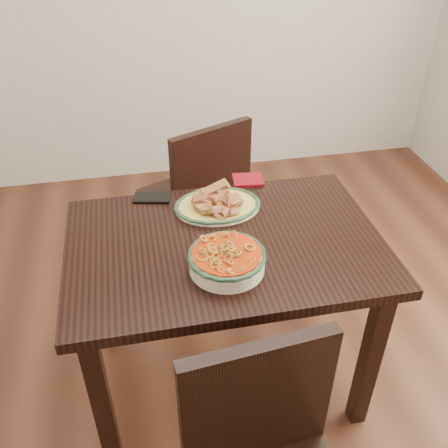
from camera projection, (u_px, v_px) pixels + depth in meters
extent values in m
plane|color=#3D2013|center=(247.00, 351.00, 2.30)|extent=(3.50, 3.50, 0.00)
cube|color=black|center=(225.00, 246.00, 1.76)|extent=(1.11, 0.74, 0.04)
cube|color=black|center=(102.00, 405.00, 1.67)|extent=(0.06, 0.06, 0.71)
cube|color=black|center=(370.00, 359.00, 1.82)|extent=(0.06, 0.06, 0.71)
cube|color=black|center=(102.00, 286.00, 2.14)|extent=(0.06, 0.06, 0.71)
cube|color=black|center=(314.00, 258.00, 2.29)|extent=(0.06, 0.06, 0.71)
cube|color=black|center=(192.00, 198.00, 2.57)|extent=(0.55, 0.55, 0.04)
cube|color=black|center=(203.00, 208.00, 2.89)|extent=(0.04, 0.04, 0.41)
cube|color=black|center=(151.00, 228.00, 2.74)|extent=(0.04, 0.04, 0.41)
cube|color=black|center=(237.00, 237.00, 2.67)|extent=(0.04, 0.04, 0.41)
cube|color=black|center=(183.00, 261.00, 2.51)|extent=(0.04, 0.04, 0.41)
cube|color=black|center=(212.00, 172.00, 2.30)|extent=(0.40, 0.21, 0.44)
cube|color=black|center=(257.00, 402.00, 1.32)|extent=(0.42, 0.08, 0.44)
ellipsoid|color=beige|center=(217.00, 207.00, 1.91)|extent=(0.33, 0.24, 0.02)
ellipsoid|color=gold|center=(217.00, 205.00, 1.91)|extent=(0.31, 0.23, 0.01)
torus|color=#1B3C21|center=(217.00, 205.00, 1.91)|extent=(0.25, 0.25, 0.01)
cylinder|color=beige|center=(227.00, 261.00, 1.61)|extent=(0.25, 0.25, 0.06)
torus|color=#18341E|center=(227.00, 255.00, 1.60)|extent=(0.26, 0.26, 0.02)
cylinder|color=#A82D07|center=(227.00, 254.00, 1.60)|extent=(0.22, 0.22, 0.01)
cube|color=black|center=(152.00, 198.00, 1.97)|extent=(0.16, 0.10, 0.01)
cube|color=maroon|center=(248.00, 180.00, 2.08)|extent=(0.13, 0.11, 0.01)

